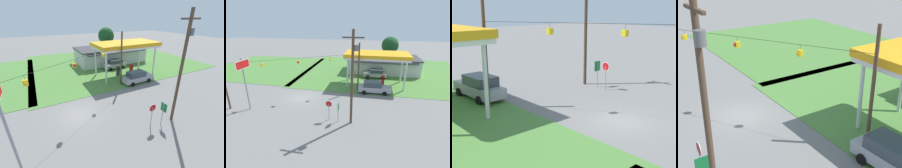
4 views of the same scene
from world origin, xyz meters
The scene contains 6 objects.
ground_plane centered at (0.00, 0.00, 0.00)m, with size 160.00×160.00×0.00m, color slate.
grass_verge_opposite_corner centered at (-16.00, 16.00, 0.02)m, with size 24.00×24.00×0.04m, color #4C7F38.
car_at_pumps_front centered at (10.80, 4.32, 0.97)m, with size 5.26×2.26×1.91m.
stop_sign_roadside centered at (5.64, -5.03, 1.81)m, with size 0.80×0.08×2.50m.
utility_pole_main centered at (8.35, -5.21, 5.85)m, with size 2.20×0.44×10.50m.
signal_span_gantry centered at (0.00, -0.01, 4.29)m, with size 16.54×10.24×7.96m.
Camera 4 is at (19.72, -8.58, 11.55)m, focal length 50.00 mm.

